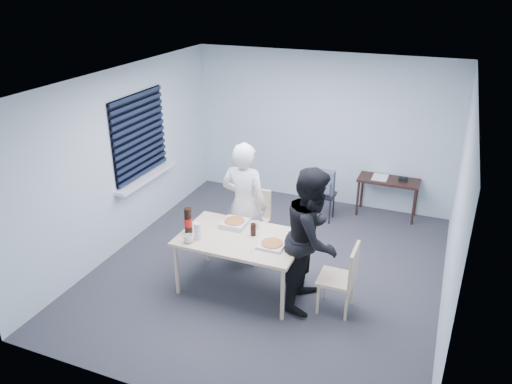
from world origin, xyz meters
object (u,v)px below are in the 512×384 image
at_px(backpack, 325,183).
at_px(mug_a, 189,239).
at_px(soda_bottle, 188,221).
at_px(chair_right, 344,275).
at_px(stool, 325,200).
at_px(dining_table, 241,241).
at_px(chair_far, 255,215).
at_px(person_white, 244,205).
at_px(mug_b, 256,225).
at_px(person_black, 312,238).
at_px(side_table, 389,184).

distance_m(backpack, mug_a, 2.83).
relative_size(backpack, soda_bottle, 1.20).
relative_size(chair_right, stool, 1.92).
distance_m(dining_table, mug_a, 0.66).
relative_size(chair_far, backpack, 2.23).
relative_size(chair_right, person_white, 0.50).
bearing_deg(chair_right, person_white, 158.70).
relative_size(person_white, mug_a, 14.39).
distance_m(backpack, soda_bottle, 2.68).
relative_size(chair_right, soda_bottle, 2.67).
height_order(dining_table, stool, dining_table).
bearing_deg(person_white, backpack, -112.66).
height_order(chair_far, mug_b, chair_far).
bearing_deg(person_black, backpack, 10.46).
bearing_deg(mug_b, stool, 78.42).
bearing_deg(dining_table, person_black, 3.82).
bearing_deg(person_white, mug_a, 70.85).
bearing_deg(soda_bottle, person_black, 7.05).
bearing_deg(soda_bottle, dining_table, 11.36).
bearing_deg(person_white, soda_bottle, 58.22).
relative_size(side_table, backpack, 2.46).
distance_m(side_table, mug_a, 3.74).
xyz_separation_m(chair_right, stool, (-0.83, 2.28, -0.16)).
bearing_deg(chair_far, backpack, 58.88).
distance_m(person_black, soda_bottle, 1.57).
distance_m(side_table, backpack, 1.08).
bearing_deg(person_black, side_table, -10.60).
height_order(stool, soda_bottle, soda_bottle).
height_order(person_white, mug_b, person_white).
bearing_deg(chair_far, stool, 59.14).
bearing_deg(dining_table, chair_far, 103.00).
relative_size(person_black, mug_b, 17.70).
relative_size(side_table, soda_bottle, 2.95).
height_order(dining_table, mug_b, mug_b).
relative_size(chair_far, chair_right, 1.00).
bearing_deg(stool, backpack, -90.00).
relative_size(stool, backpack, 1.16).
relative_size(person_black, backpack, 4.44).
relative_size(backpack, mug_b, 3.99).
distance_m(chair_far, mug_a, 1.47).
height_order(chair_far, soda_bottle, soda_bottle).
height_order(dining_table, person_white, person_white).
distance_m(dining_table, person_black, 0.92).
bearing_deg(person_white, person_black, 154.07).
height_order(dining_table, person_black, person_black).
bearing_deg(backpack, dining_table, -104.59).
bearing_deg(stool, mug_a, -111.31).
xyz_separation_m(person_black, stool, (-0.41, 2.22, -0.53)).
relative_size(stool, mug_a, 3.76).
bearing_deg(chair_far, soda_bottle, -109.39).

